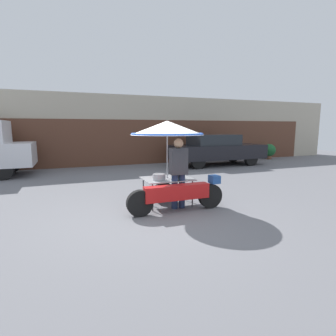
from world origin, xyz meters
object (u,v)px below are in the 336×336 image
parked_car (216,149)px  potted_plant (269,150)px  vendor_person (178,170)px  vendor_motorcycle_cart (169,142)px

parked_car → potted_plant: size_ratio=5.20×
vendor_person → potted_plant: bearing=38.0°
vendor_motorcycle_cart → potted_plant: (8.81, 6.53, -0.99)m
vendor_person → potted_plant: 11.03m
vendor_motorcycle_cart → parked_car: size_ratio=0.48×
vendor_motorcycle_cart → vendor_person: size_ratio=1.40×
vendor_person → parked_car: 7.27m
potted_plant → vendor_person: bearing=-142.0°
vendor_person → parked_car: size_ratio=0.34×
parked_car → potted_plant: parked_car is taller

